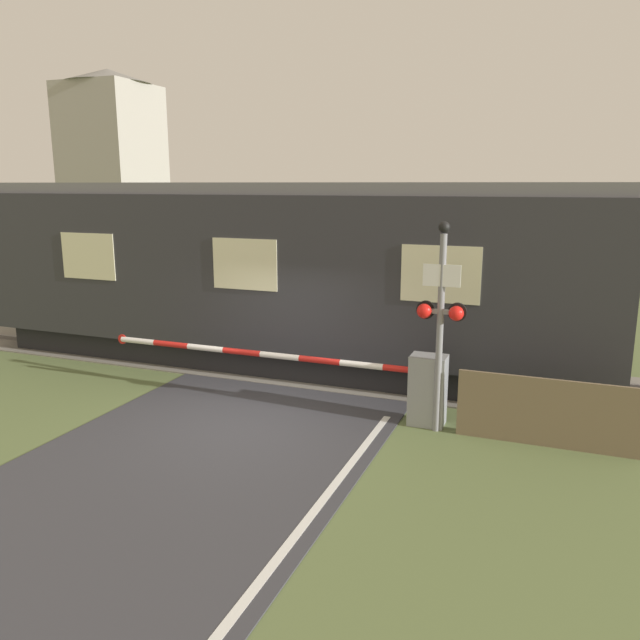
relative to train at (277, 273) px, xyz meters
The scene contains 7 objects.
ground_plane 4.19m from the train, 73.48° to the right, with size 80.00×80.00×0.00m, color #5B6B3D.
track_bed 2.29m from the train, ahead, with size 36.00×3.20×0.13m.
train is the anchor object (origin of this frame).
crossing_barrier 4.43m from the train, 36.88° to the right, with size 6.68×0.44×1.21m.
signal_post 5.00m from the train, 33.48° to the right, with size 0.81×0.26×3.45m.
distant_building 25.24m from the train, 136.69° to the left, with size 4.89×4.89×10.21m.
roadside_fence 6.67m from the train, 25.19° to the right, with size 2.73×0.06×1.10m.
Camera 1 is at (4.87, -9.05, 4.02)m, focal length 35.00 mm.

